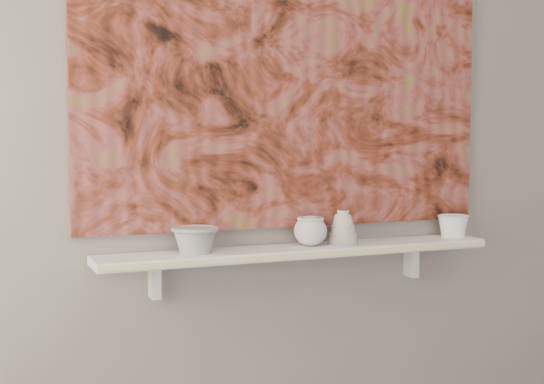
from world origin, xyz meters
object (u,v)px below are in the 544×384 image
bowl_grey (195,240)px  cup_cream (310,231)px  painting (291,68)px  bowl_white (453,226)px  bell_vessel (343,227)px  shelf (300,251)px

bowl_grey → cup_cream: (0.41, 0.00, 0.01)m
painting → bowl_white: 0.85m
bowl_grey → bowl_white: bearing=0.0°
painting → bell_vessel: painting is taller
painting → bell_vessel: (0.16, -0.08, -0.55)m
cup_cream → bowl_white: 0.59m
bowl_grey → painting: bearing=12.2°
bell_vessel → bowl_grey: bearing=180.0°
shelf → bell_vessel: (0.16, 0.00, 0.07)m
shelf → bell_vessel: bearing=0.0°
bowl_grey → bowl_white: bowl_grey is taller
painting → cup_cream: size_ratio=13.27×
cup_cream → shelf: bearing=180.0°
shelf → painting: bearing=90.0°
cup_cream → bowl_white: (0.59, 0.00, -0.01)m
bowl_grey → bowl_white: size_ratio=1.32×
bowl_grey → cup_cream: cup_cream is taller
bowl_white → bell_vessel: bearing=180.0°
bell_vessel → bowl_white: bearing=0.0°
shelf → bell_vessel: 0.18m
painting → bowl_white: (0.63, -0.08, -0.57)m
shelf → painting: painting is taller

